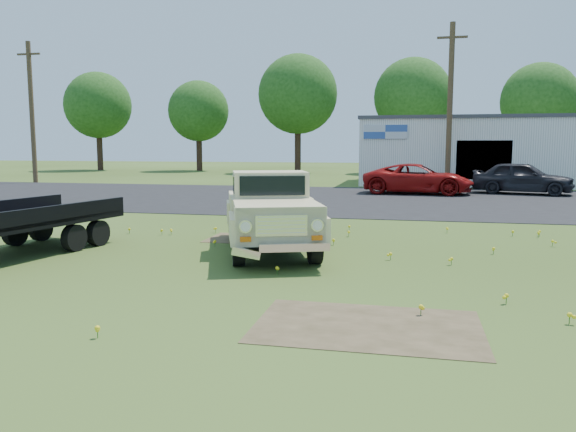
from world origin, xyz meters
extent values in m
plane|color=#2F4415|center=(0.00, 0.00, 0.00)|extent=(140.00, 140.00, 0.00)
cube|color=black|center=(0.00, 15.00, 0.00)|extent=(90.00, 14.00, 0.02)
cube|color=#453B24|center=(1.50, -3.00, 0.00)|extent=(3.00, 2.00, 0.01)
cube|color=#453B24|center=(-2.00, 3.50, 0.00)|extent=(2.20, 1.60, 0.01)
cube|color=silver|center=(6.00, 27.00, 2.00)|extent=(14.00, 8.00, 4.00)
cube|color=#3F3F44|center=(6.00, 27.00, 4.05)|extent=(14.20, 8.20, 0.20)
cube|color=black|center=(6.00, 23.05, 1.60)|extent=(3.00, 0.10, 2.20)
cube|color=silver|center=(0.50, 22.95, 3.20)|extent=(2.50, 0.08, 0.80)
cylinder|color=#44341F|center=(-22.00, 22.00, 4.50)|extent=(0.30, 0.30, 9.00)
cube|color=#44341F|center=(-22.00, 22.00, 8.20)|extent=(1.60, 0.12, 0.12)
cylinder|color=#44341F|center=(4.00, 22.00, 4.50)|extent=(0.30, 0.30, 9.00)
cube|color=#44341F|center=(4.00, 22.00, 8.20)|extent=(1.60, 0.12, 0.12)
cylinder|color=#331F17|center=(-28.00, 40.00, 1.80)|extent=(0.56, 0.56, 3.60)
sphere|color=#1A4413|center=(-28.00, 40.00, 6.32)|extent=(6.40, 6.40, 6.40)
cylinder|color=#331F17|center=(-18.00, 41.00, 1.62)|extent=(0.56, 0.56, 3.24)
sphere|color=#1A4413|center=(-18.00, 41.00, 5.69)|extent=(5.76, 5.76, 5.76)
cylinder|color=#331F17|center=(-8.00, 39.50, 1.98)|extent=(0.56, 0.56, 3.96)
sphere|color=#1A4413|center=(-8.00, 39.50, 6.95)|extent=(7.04, 7.04, 7.04)
cylinder|color=#331F17|center=(2.00, 40.50, 1.89)|extent=(0.56, 0.56, 3.78)
sphere|color=#1A4413|center=(2.00, 40.50, 6.64)|extent=(6.72, 6.72, 6.72)
cylinder|color=#331F17|center=(12.00, 39.00, 1.71)|extent=(0.56, 0.56, 3.42)
sphere|color=#1A4413|center=(12.00, 39.00, 6.00)|extent=(6.08, 6.08, 6.08)
imported|color=maroon|center=(2.35, 18.40, 0.74)|extent=(5.52, 2.84, 1.49)
imported|color=black|center=(7.43, 19.37, 0.81)|extent=(5.07, 3.10, 1.61)
camera|label=1|loc=(2.01, -10.32, 2.40)|focal=35.00mm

